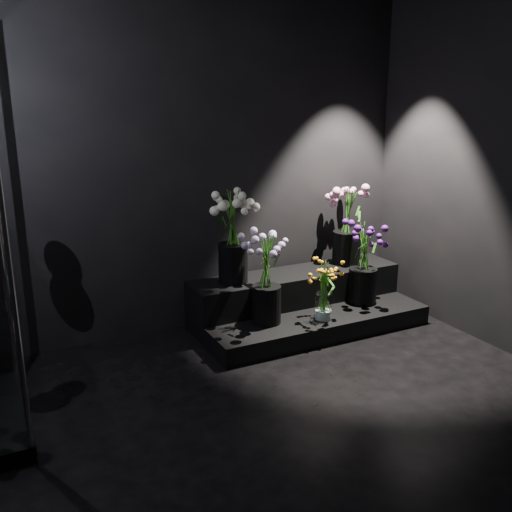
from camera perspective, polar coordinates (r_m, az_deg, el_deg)
floor at (r=3.36m, az=5.87°, el=-18.78°), size 4.00×4.00×0.00m
wall_back at (r=4.59m, az=-7.35°, el=9.42°), size 4.00×0.00×4.00m
display_riser at (r=4.93m, az=4.68°, el=-4.73°), size 1.90×0.85×0.42m
bouquet_orange_bells at (r=4.57m, az=6.80°, el=-3.46°), size 0.31×0.31×0.48m
bouquet_lilac at (r=4.42m, az=1.08°, el=-1.70°), size 0.46×0.46×0.70m
bouquet_purple at (r=4.95m, az=10.73°, el=-0.31°), size 0.40×0.40×0.70m
bouquet_cream_roses at (r=4.57m, az=-2.35°, el=2.79°), size 0.53×0.53×0.76m
bouquet_pink_roses at (r=5.16m, az=9.16°, el=3.47°), size 0.45×0.45×0.69m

